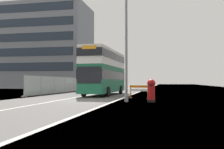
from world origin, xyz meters
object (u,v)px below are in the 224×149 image
Objects in this scene: double_decker_bus at (104,71)px; car_receding_mid at (111,84)px; red_pillar_postbox at (151,90)px; car_oncoming_near at (99,85)px; lamppost_foreground at (126,40)px; pedestrian_at_kerb at (150,88)px; roadworks_barrier at (139,90)px.

car_receding_mid is (-4.33, 24.22, -1.61)m from double_decker_bus.
car_oncoming_near is (-10.17, 24.15, 0.08)m from red_pillar_postbox.
lamppost_foreground is 5.75× the size of red_pillar_postbox.
lamppost_foreground is 8.58m from pedestrian_at_kerb.
car_receding_mid is 27.50m from pedestrian_at_kerb.
pedestrian_at_kerb is (9.47, -25.82, -0.17)m from car_receding_mid.
car_receding_mid reaches higher than car_oncoming_near.
car_receding_mid is (-8.19, 33.45, -3.52)m from lamppost_foreground.
red_pillar_postbox is 7.67m from pedestrian_at_kerb.
lamppost_foreground is at bearing -76.25° from car_receding_mid.
double_decker_bus is 6.14× the size of roadworks_barrier.
lamppost_foreground is 25.78m from car_oncoming_near.
red_pillar_postbox is at bearing -67.17° from car_oncoming_near.
double_decker_bus is at bearing 129.70° from roadworks_barrier.
double_decker_bus reaches higher than roadworks_barrier.
lamppost_foreground reaches higher than roadworks_barrier.
double_decker_bus is 7.14m from roadworks_barrier.
lamppost_foreground is (3.86, -9.24, 1.91)m from double_decker_bus.
red_pillar_postbox is 34.94m from car_receding_mid.
pedestrian_at_kerb is at bearing -17.26° from double_decker_bus.
pedestrian_at_kerb is at bearing -59.70° from car_oncoming_near.
car_oncoming_near is (-8.89, 20.19, 0.25)m from roadworks_barrier.
double_decker_bus is 10.19m from lamppost_foreground.
red_pillar_postbox is at bearing -58.48° from double_decker_bus.
pedestrian_at_kerb reaches higher than red_pillar_postbox.
car_oncoming_near reaches higher than red_pillar_postbox.
roadworks_barrier is at bearing 82.31° from lamppost_foreground.
roadworks_barrier is at bearing -50.30° from double_decker_bus.
red_pillar_postbox is at bearing -73.36° from car_receding_mid.
car_receding_mid reaches higher than red_pillar_postbox.
car_oncoming_near is (-8.35, 24.13, -3.55)m from lamppost_foreground.
red_pillar_postbox is 0.42× the size of car_receding_mid.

